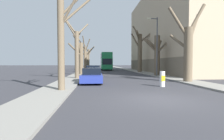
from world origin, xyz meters
TOP-DOWN VIEW (x-y plane):
  - ground_plane at (0.00, 0.00)m, footprint 300.00×300.00m
  - sidewalk_left at (-5.59, 50.00)m, footprint 2.23×120.00m
  - sidewalk_right at (5.59, 50.00)m, footprint 2.23×120.00m
  - building_facade_right at (11.69, 24.78)m, footprint 10.08×30.37m
  - street_tree_left_0 at (-5.03, 2.81)m, footprint 2.61×1.81m
  - street_tree_left_1 at (-5.19, 11.49)m, footprint 2.94×3.09m
  - street_tree_left_2 at (-5.36, 18.15)m, footprint 2.04×1.99m
  - street_tree_left_3 at (-5.21, 26.14)m, footprint 2.42×2.42m
  - street_tree_left_4 at (-5.37, 34.85)m, footprint 3.42×4.94m
  - street_tree_left_5 at (-5.29, 41.78)m, footprint 3.14×3.57m
  - street_tree_right_0 at (5.28, 7.09)m, footprint 3.63×2.57m
  - street_tree_right_1 at (5.33, 15.45)m, footprint 3.23×3.27m
  - street_tree_right_2 at (5.15, 24.28)m, footprint 4.32×2.41m
  - double_decker_bus at (-0.51, 37.33)m, footprint 2.58×10.85m
  - parked_car_0 at (-3.40, 7.55)m, footprint 1.81×4.27m
  - parked_car_1 at (-3.40, 12.92)m, footprint 1.75×4.14m
  - parked_car_2 at (-3.40, 18.30)m, footprint 1.82×4.15m
  - parked_car_3 at (-3.40, 24.73)m, footprint 1.85×4.23m
  - lamp_post at (4.70, 13.89)m, footprint 1.40×0.20m
  - traffic_bollard at (1.92, 4.53)m, footprint 0.38×0.39m

SIDE VIEW (x-z plane):
  - ground_plane at x=0.00m, z-range 0.00..0.00m
  - sidewalk_left at x=-5.59m, z-range 0.00..0.12m
  - sidewalk_right at x=5.59m, z-range 0.00..0.12m
  - traffic_bollard at x=1.92m, z-range 0.00..1.15m
  - parked_car_0 at x=-3.40m, z-range -0.03..1.30m
  - parked_car_3 at x=-3.40m, z-range -0.04..1.35m
  - parked_car_2 at x=-3.40m, z-range -0.04..1.39m
  - parked_car_1 at x=-3.40m, z-range -0.05..1.45m
  - double_decker_bus at x=-0.51m, z-range 0.29..4.65m
  - street_tree_left_2 at x=-5.36m, z-range -0.25..5.56m
  - street_tree_left_4 at x=-5.37m, z-range -0.13..5.96m
  - street_tree_left_3 at x=-5.21m, z-range -0.51..6.39m
  - street_tree_right_1 at x=5.33m, z-range 0.24..5.82m
  - street_tree_right_0 at x=5.28m, z-range -0.49..6.65m
  - street_tree_left_1 at x=-5.19m, z-range -0.41..6.81m
  - street_tree_left_5 at x=-5.29m, z-range -0.31..7.10m
  - street_tree_left_0 at x=-5.03m, z-range -0.05..7.92m
  - street_tree_right_2 at x=5.15m, z-range -0.18..8.59m
  - lamp_post at x=4.70m, z-range 0.46..8.08m
  - building_facade_right at x=11.69m, z-range -0.01..15.61m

